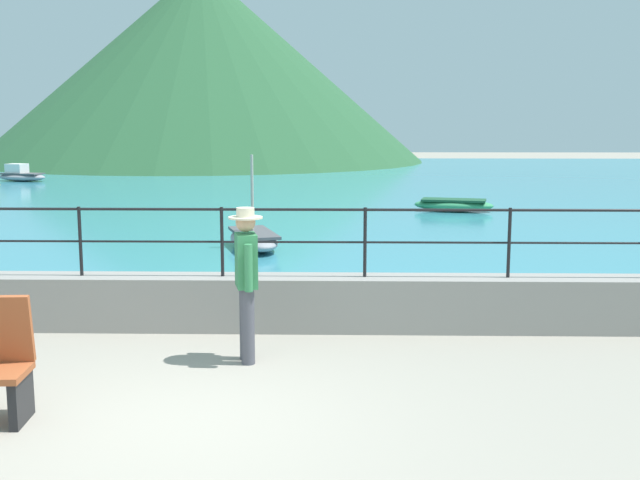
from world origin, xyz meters
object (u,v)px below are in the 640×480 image
object	(u,v)px
boat_0	(21,175)
boat_1	(254,239)
person_walking	(246,277)
boat_4	(454,205)

from	to	relation	value
boat_0	boat_1	size ratio (longest dim) A/B	1.00
person_walking	boat_1	size ratio (longest dim) A/B	0.71
person_walking	boat_0	xyz separation A→B (m)	(-12.88, 25.13, -0.65)
person_walking	boat_1	bearing A→B (deg)	95.59
person_walking	boat_1	xyz separation A→B (m)	(-0.72, 7.39, -0.72)
boat_1	boat_4	distance (m)	8.50
boat_0	boat_1	world-z (taller)	boat_1
boat_1	boat_0	bearing A→B (deg)	124.41
boat_0	boat_4	world-z (taller)	boat_0
boat_0	boat_4	size ratio (longest dim) A/B	1.01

